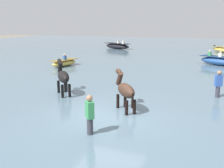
{
  "coord_description": "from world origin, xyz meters",
  "views": [
    {
      "loc": [
        3.84,
        -8.83,
        3.78
      ],
      "look_at": [
        -1.07,
        2.85,
        0.84
      ],
      "focal_mm": 42.13,
      "sensor_mm": 36.0,
      "label": 1
    }
  ],
  "objects": [
    {
      "name": "ground_plane",
      "position": [
        0.0,
        0.0,
        0.0
      ],
      "size": [
        120.0,
        120.0,
        0.0
      ],
      "primitive_type": "plane",
      "color": "#756B56"
    },
    {
      "name": "water_surface",
      "position": [
        0.0,
        10.0,
        0.17
      ],
      "size": [
        90.0,
        90.0,
        0.34
      ],
      "primitive_type": "cube",
      "color": "slate",
      "rests_on": "ground"
    },
    {
      "name": "horse_lead_dark_bay",
      "position": [
        0.41,
        0.71,
        1.14
      ],
      "size": [
        1.42,
        1.51,
        1.92
      ],
      "color": "#382319",
      "rests_on": "ground"
    },
    {
      "name": "horse_trailing_black",
      "position": [
        -3.23,
        1.82,
        1.19
      ],
      "size": [
        1.53,
        1.55,
        2.02
      ],
      "color": "black",
      "rests_on": "ground"
    },
    {
      "name": "boat_far_offshore",
      "position": [
        3.74,
        14.78,
        0.7
      ],
      "size": [
        3.57,
        2.54,
        1.2
      ],
      "color": "#28518E",
      "rests_on": "water_surface"
    },
    {
      "name": "boat_mid_channel",
      "position": [
        -8.03,
        9.32,
        0.61
      ],
      "size": [
        1.34,
        2.7,
        1.02
      ],
      "color": "gold",
      "rests_on": "water_surface"
    },
    {
      "name": "boat_far_inshore",
      "position": [
        -9.48,
        24.76,
        0.71
      ],
      "size": [
        4.3,
        2.72,
        1.22
      ],
      "color": "black",
      "rests_on": "water_surface"
    },
    {
      "name": "person_onlooker_right",
      "position": [
        3.8,
        4.21,
        0.87
      ],
      "size": [
        0.38,
        0.32,
        1.63
      ],
      "color": "#383842",
      "rests_on": "ground"
    },
    {
      "name": "person_wading_close",
      "position": [
        0.19,
        -1.93,
        0.87
      ],
      "size": [
        0.37,
        0.36,
        1.63
      ],
      "color": "#383842",
      "rests_on": "ground"
    }
  ]
}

